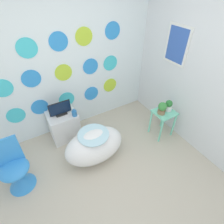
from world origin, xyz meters
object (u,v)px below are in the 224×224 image
Objects in this scene: vase at (74,113)px; potted_plant_left at (162,108)px; chair at (17,174)px; tv at (60,109)px; potted_plant_right at (169,106)px; bathtub at (94,145)px.

potted_plant_left is (1.31, -0.70, 0.06)m from vase.
chair is 2.41m from potted_plant_left.
chair reaches higher than tv.
potted_plant_left is 1.10× the size of potted_plant_right.
tv reaches higher than bathtub.
vase is 0.65× the size of potted_plant_right.
vase is at bearing -39.59° from tv.
bathtub is 0.65m from vase.
bathtub is 1.19× the size of chair.
tv is 1.73m from potted_plant_left.
potted_plant_left reaches higher than vase.
tv is 2.83× the size of vase.
potted_plant_right is at bearing 4.27° from potted_plant_left.
potted_plant_left is at bearing -6.25° from bathtub.
chair is at bearing 174.46° from potted_plant_left.
vase is (-0.08, 0.56, 0.31)m from bathtub.
chair is 1.14m from tv.
tv is at bearing 153.16° from potted_plant_right.
vase is 1.63m from potted_plant_right.
tv reaches higher than vase.
potted_plant_right is (0.16, 0.01, -0.02)m from potted_plant_left.
vase is (1.06, 0.47, 0.33)m from chair.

